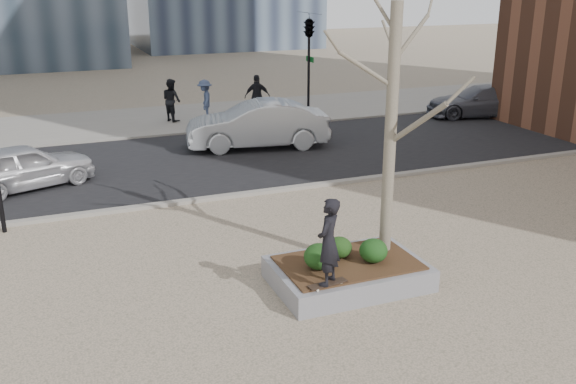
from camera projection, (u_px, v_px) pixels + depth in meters
name	position (u px, v px, depth m)	size (l,w,h in m)	color
ground	(302.00, 292.00, 12.63)	(120.00, 120.00, 0.00)	tan
street	(185.00, 162.00, 21.42)	(60.00, 8.00, 0.02)	black
far_sidewalk	(148.00, 121.00, 27.58)	(60.00, 6.00, 0.02)	gray
planter	(348.00, 274.00, 12.91)	(3.00, 2.00, 0.45)	gray
planter_mulch	(348.00, 263.00, 12.83)	(2.70, 1.70, 0.04)	#382314
sycamore_tree	(393.00, 92.00, 12.39)	(2.80, 2.80, 6.60)	gray
shrub_left	(319.00, 256.00, 12.45)	(0.60, 0.60, 0.51)	#133711
shrub_middle	(339.00, 247.00, 12.97)	(0.51, 0.51, 0.43)	black
shrub_right	(373.00, 251.00, 12.75)	(0.57, 0.57, 0.48)	#163912
skateboard	(327.00, 285.00, 11.87)	(0.78, 0.20, 0.07)	black
skateboarder	(328.00, 242.00, 11.59)	(0.60, 0.40, 1.66)	black
police_car	(24.00, 166.00, 18.56)	(1.58, 3.92, 1.33)	silver
car_silver	(257.00, 125.00, 23.01)	(1.76, 5.05, 1.67)	#AFB4B8
car_third	(480.00, 101.00, 28.19)	(1.90, 4.68, 1.36)	#4D4E58
pedestrian_a	(172.00, 100.00, 27.21)	(0.87, 0.68, 1.80)	black
pedestrian_b	(205.00, 100.00, 27.36)	(1.12, 0.64, 1.74)	#3E4D6F
pedestrian_c	(257.00, 97.00, 27.78)	(1.10, 0.46, 1.87)	black
traffic_light_far	(309.00, 68.00, 27.04)	(0.60, 2.48, 4.50)	black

